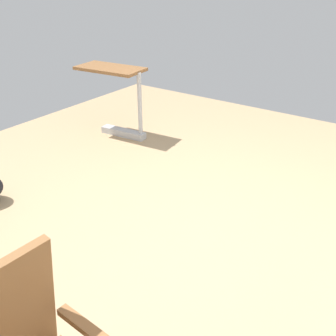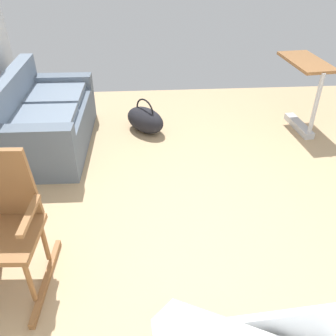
{
  "view_description": "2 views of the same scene",
  "coord_description": "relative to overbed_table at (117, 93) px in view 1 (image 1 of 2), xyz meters",
  "views": [
    {
      "loc": [
        -1.26,
        2.14,
        1.88
      ],
      "look_at": [
        -0.03,
        0.4,
        0.78
      ],
      "focal_mm": 41.52,
      "sensor_mm": 36.0,
      "label": 1
    },
    {
      "loc": [
        -2.26,
        0.73,
        2.2
      ],
      "look_at": [
        0.11,
        0.57,
        0.6
      ],
      "focal_mm": 39.05,
      "sensor_mm": 36.0,
      "label": 2
    }
  ],
  "objects": [
    {
      "name": "ground_plane",
      "position": [
        -1.85,
        1.22,
        -0.53
      ],
      "size": [
        6.39,
        6.39,
        0.0
      ],
      "primitive_type": "plane",
      "color": "tan"
    },
    {
      "name": "overbed_table",
      "position": [
        0.0,
        0.0,
        0.0
      ],
      "size": [
        0.86,
        0.48,
        0.84
      ],
      "color": "#B2B5BA",
      "rests_on": "ground"
    }
  ]
}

